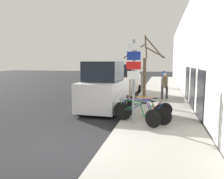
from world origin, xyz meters
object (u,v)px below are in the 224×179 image
(bicycle_4, at_px, (145,107))
(parked_car_1, at_px, (124,81))
(signpost, at_px, (134,77))
(bicycle_1, at_px, (142,113))
(bicycle_3, at_px, (145,109))
(parked_car_0, at_px, (104,88))
(bicycle_0, at_px, (135,114))
(bicycle_2, at_px, (140,110))
(street_tree, at_px, (145,73))
(pedestrian_far, at_px, (164,77))
(pedestrian_near, at_px, (165,84))

(bicycle_4, bearing_deg, parked_car_1, 38.22)
(signpost, height_order, bicycle_1, signpost)
(bicycle_4, height_order, parked_car_1, parked_car_1)
(bicycle_3, xyz_separation_m, parked_car_1, (-2.23, 7.62, 0.53))
(bicycle_1, height_order, parked_car_0, parked_car_0)
(bicycle_4, bearing_deg, bicycle_0, -171.25)
(signpost, bearing_deg, bicycle_1, 23.01)
(bicycle_4, relative_size, parked_car_1, 0.48)
(bicycle_2, height_order, street_tree, street_tree)
(signpost, bearing_deg, bicycle_0, -13.93)
(bicycle_0, height_order, parked_car_0, parked_car_0)
(signpost, xyz_separation_m, bicycle_3, (0.40, 0.94, -1.42))
(signpost, relative_size, bicycle_3, 1.41)
(bicycle_0, xyz_separation_m, parked_car_1, (-1.91, 8.58, 0.52))
(parked_car_0, height_order, street_tree, street_tree)
(parked_car_0, bearing_deg, bicycle_1, -47.67)
(bicycle_4, height_order, parked_car_0, parked_car_0)
(parked_car_0, bearing_deg, bicycle_4, -32.10)
(pedestrian_far, bearing_deg, parked_car_0, 54.83)
(bicycle_4, distance_m, parked_car_1, 7.67)
(signpost, distance_m, bicycle_1, 1.45)
(bicycle_4, relative_size, pedestrian_far, 1.25)
(bicycle_2, relative_size, street_tree, 0.60)
(bicycle_3, bearing_deg, pedestrian_near, -26.67)
(bicycle_1, bearing_deg, bicycle_2, 28.40)
(pedestrian_near, bearing_deg, pedestrian_far, 93.22)
(bicycle_2, height_order, parked_car_0, parked_car_0)
(bicycle_0, bearing_deg, parked_car_0, 67.86)
(bicycle_1, relative_size, bicycle_3, 0.99)
(bicycle_3, xyz_separation_m, parked_car_0, (-2.30, 1.79, 0.61))
(bicycle_0, xyz_separation_m, pedestrian_far, (1.13, 12.29, 0.61))
(pedestrian_near, bearing_deg, bicycle_2, -98.10)
(parked_car_0, relative_size, pedestrian_near, 2.50)
(pedestrian_near, bearing_deg, bicycle_1, -95.81)
(bicycle_3, bearing_deg, signpost, 139.76)
(parked_car_0, height_order, parked_car_1, parked_car_0)
(bicycle_2, distance_m, parked_car_1, 8.18)
(bicycle_3, xyz_separation_m, bicycle_4, (-0.03, 0.29, 0.00))
(bicycle_1, relative_size, pedestrian_far, 1.30)
(bicycle_0, relative_size, parked_car_1, 0.43)
(bicycle_2, xyz_separation_m, pedestrian_near, (1.05, 5.36, 0.58))
(bicycle_0, relative_size, parked_car_0, 0.47)
(pedestrian_near, bearing_deg, signpost, -98.75)
(bicycle_0, distance_m, bicycle_3, 1.01)
(signpost, bearing_deg, parked_car_1, 102.03)
(signpost, distance_m, street_tree, 4.06)
(bicycle_1, distance_m, pedestrian_near, 5.97)
(bicycle_0, bearing_deg, bicycle_3, 13.93)
(pedestrian_far, relative_size, street_tree, 0.45)
(bicycle_2, distance_m, bicycle_3, 0.35)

